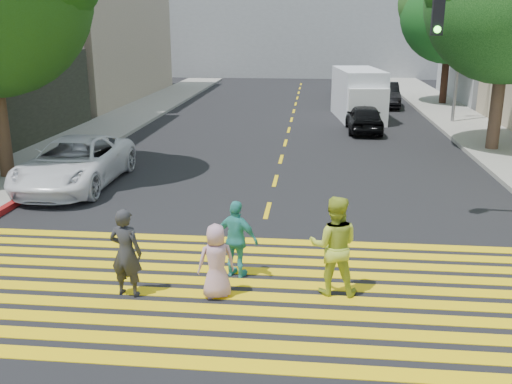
% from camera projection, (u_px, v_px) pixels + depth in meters
% --- Properties ---
extents(ground, '(120.00, 120.00, 0.00)m').
position_uv_depth(ground, '(238.00, 324.00, 9.47)').
color(ground, black).
extents(sidewalk_left, '(3.00, 40.00, 0.15)m').
position_uv_depth(sidewalk_left, '(138.00, 113.00, 31.26)').
color(sidewalk_left, gray).
rests_on(sidewalk_left, ground).
extents(sidewalk_right, '(3.00, 60.00, 0.15)m').
position_uv_depth(sidewalk_right, '(496.00, 145.00, 22.92)').
color(sidewalk_right, gray).
rests_on(sidewalk_right, ground).
extents(curb_red, '(0.20, 8.00, 0.16)m').
position_uv_depth(curb_red, '(21.00, 200.00, 15.84)').
color(curb_red, maroon).
rests_on(curb_red, ground).
extents(crosswalk, '(13.40, 5.30, 0.01)m').
position_uv_depth(crosswalk, '(247.00, 289.00, 10.68)').
color(crosswalk, yellow).
rests_on(crosswalk, ground).
extents(lane_line, '(0.12, 34.40, 0.01)m').
position_uv_depth(lane_line, '(293.00, 115.00, 30.92)').
color(lane_line, yellow).
rests_on(lane_line, ground).
extents(building_left_tan, '(12.00, 16.00, 10.00)m').
position_uv_depth(building_left_tan, '(47.00, 20.00, 36.32)').
color(building_left_tan, tan).
rests_on(building_left_tan, ground).
extents(backdrop_block, '(30.00, 8.00, 12.00)m').
position_uv_depth(backdrop_block, '(305.00, 10.00, 53.54)').
color(backdrop_block, gray).
rests_on(backdrop_block, ground).
extents(tree_right_far, '(7.86, 7.64, 8.40)m').
position_uv_depth(tree_right_far, '(453.00, 8.00, 33.01)').
color(tree_right_far, black).
rests_on(tree_right_far, ground).
extents(pedestrian_man, '(0.66, 0.49, 1.66)m').
position_uv_depth(pedestrian_man, '(126.00, 253.00, 10.25)').
color(pedestrian_man, '#29292C').
rests_on(pedestrian_man, ground).
extents(pedestrian_woman, '(0.93, 0.74, 1.86)m').
position_uv_depth(pedestrian_woman, '(334.00, 246.00, 10.30)').
color(pedestrian_woman, '#B0C235').
rests_on(pedestrian_woman, ground).
extents(pedestrian_child, '(0.79, 0.64, 1.39)m').
position_uv_depth(pedestrian_child, '(216.00, 261.00, 10.22)').
color(pedestrian_child, '#BD8EA3').
rests_on(pedestrian_child, ground).
extents(pedestrian_extra, '(0.98, 0.68, 1.54)m').
position_uv_depth(pedestrian_extra, '(237.00, 239.00, 11.05)').
color(pedestrian_extra, teal).
rests_on(pedestrian_extra, ground).
extents(white_sedan, '(2.46, 5.26, 1.46)m').
position_uv_depth(white_sedan, '(75.00, 163.00, 17.30)').
color(white_sedan, white).
rests_on(white_sedan, ground).
extents(dark_car_near, '(1.58, 3.81, 1.29)m').
position_uv_depth(dark_car_near, '(364.00, 118.00, 25.94)').
color(dark_car_near, black).
rests_on(dark_car_near, ground).
extents(silver_car, '(2.47, 4.89, 1.36)m').
position_uv_depth(silver_car, '(349.00, 86.00, 38.88)').
color(silver_car, gray).
rests_on(silver_car, ground).
extents(dark_car_parked, '(1.64, 4.36, 1.42)m').
position_uv_depth(dark_car_parked, '(385.00, 95.00, 33.89)').
color(dark_car_parked, black).
rests_on(dark_car_parked, ground).
extents(white_van, '(2.62, 5.57, 2.54)m').
position_uv_depth(white_van, '(359.00, 96.00, 29.38)').
color(white_van, white).
rests_on(white_van, ground).
extents(street_lamp, '(1.92, 0.59, 8.53)m').
position_uv_depth(street_lamp, '(458.00, 21.00, 26.78)').
color(street_lamp, gray).
rests_on(street_lamp, ground).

